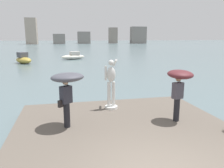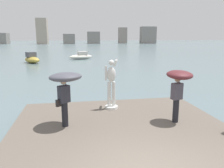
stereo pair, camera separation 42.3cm
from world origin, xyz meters
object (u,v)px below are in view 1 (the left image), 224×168
object	(u,v)px
statue_white_figure	(111,85)
boat_near	(73,56)
onlooker_right	(179,81)
boat_mid	(23,59)
onlooker_left	(67,83)

from	to	relation	value
statue_white_figure	boat_near	xyz separation A→B (m)	(-0.40, 27.32, -0.98)
onlooker_right	boat_mid	xyz separation A→B (m)	(-9.45, 24.87, -1.38)
boat_mid	statue_white_figure	bearing A→B (deg)	-72.35
statue_white_figure	boat_mid	bearing A→B (deg)	107.65
boat_near	statue_white_figure	bearing A→B (deg)	-89.17
onlooker_left	onlooker_right	xyz separation A→B (m)	(4.06, -0.30, -0.05)
onlooker_left	boat_mid	size ratio (longest dim) A/B	0.54
onlooker_left	boat_mid	world-z (taller)	onlooker_left
onlooker_left	onlooker_right	distance (m)	4.08
onlooker_left	boat_near	xyz separation A→B (m)	(1.51, 28.97, -1.50)
boat_near	onlooker_right	bearing A→B (deg)	-85.00
onlooker_left	boat_near	world-z (taller)	onlooker_left
onlooker_right	boat_near	bearing A→B (deg)	95.00
boat_mid	boat_near	bearing A→B (deg)	32.56
onlooker_right	boat_near	size ratio (longest dim) A/B	0.48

